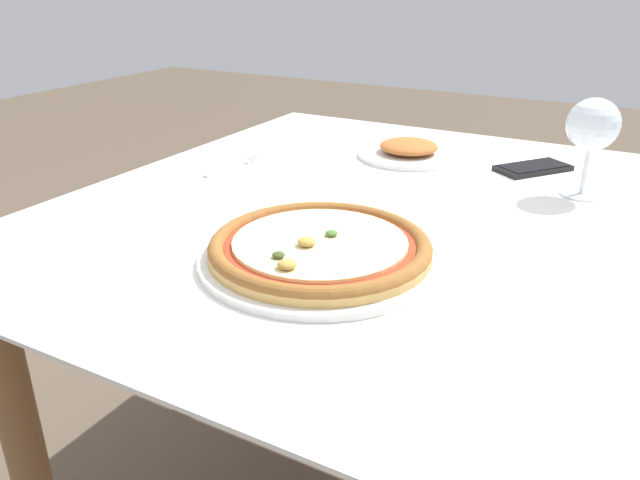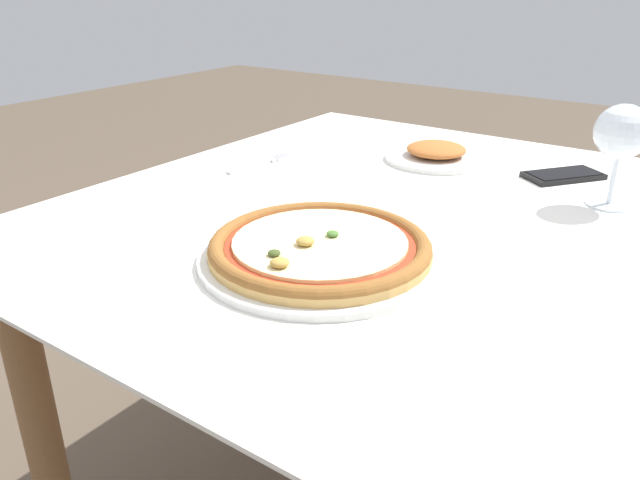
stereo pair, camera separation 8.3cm
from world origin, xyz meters
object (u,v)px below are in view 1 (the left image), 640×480
dining_table (432,263)px  fork (237,165)px  cell_phone (533,168)px  side_plate (408,151)px  pizza_plate (320,249)px  wine_glass_far_left (593,127)px

dining_table → fork: (-0.44, 0.07, 0.08)m
dining_table → cell_phone: (0.08, 0.33, 0.09)m
cell_phone → side_plate: 0.25m
pizza_plate → wine_glass_far_left: 0.54m
pizza_plate → side_plate: bearing=98.7°
pizza_plate → cell_phone: bearing=73.3°
cell_phone → pizza_plate: bearing=-106.7°
dining_table → side_plate: bearing=118.9°
pizza_plate → wine_glass_far_left: bearing=59.0°
cell_phone → wine_glass_far_left: bearing=-46.2°
dining_table → wine_glass_far_left: wine_glass_far_left is taller
fork → side_plate: size_ratio=0.82×
pizza_plate → cell_phone: pizza_plate is taller
cell_phone → side_plate: side_plate is taller
fork → wine_glass_far_left: bearing=13.4°
pizza_plate → fork: size_ratio=1.94×
pizza_plate → side_plate: pizza_plate is taller
pizza_plate → fork: (-0.36, 0.30, -0.01)m
dining_table → pizza_plate: 0.26m
wine_glass_far_left → cell_phone: (-0.10, 0.11, -0.12)m
pizza_plate → fork: bearing=139.8°
dining_table → side_plate: size_ratio=5.84×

